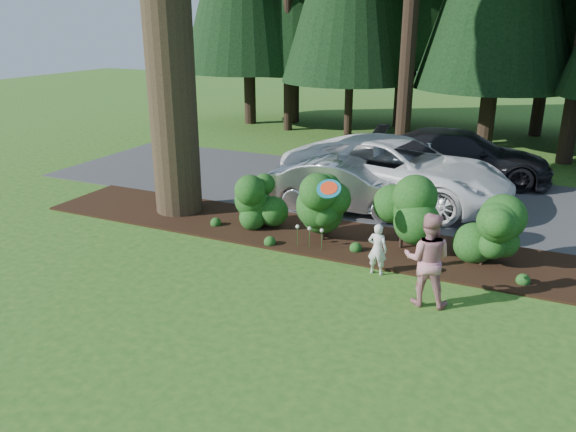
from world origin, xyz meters
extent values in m
plane|color=#265819|center=(0.00, 0.00, 0.00)|extent=(80.00, 80.00, 0.00)
cube|color=black|center=(0.00, 3.25, 0.03)|extent=(16.00, 2.50, 0.05)
cube|color=#38383A|center=(0.00, 7.50, 0.01)|extent=(22.00, 6.00, 0.03)
sphere|color=#184414|center=(-2.00, 3.20, 0.66)|extent=(1.08, 1.08, 1.08)
cylinder|color=black|center=(-2.00, 3.20, 0.15)|extent=(0.08, 0.08, 0.30)
sphere|color=#184414|center=(-0.20, 3.00, 0.94)|extent=(1.35, 1.35, 1.35)
cylinder|color=black|center=(-0.20, 3.00, 0.15)|extent=(0.08, 0.08, 0.30)
sphere|color=#184414|center=(1.60, 3.30, 0.83)|extent=(1.26, 1.26, 1.26)
cylinder|color=black|center=(1.60, 3.30, 0.15)|extent=(0.08, 0.08, 0.30)
sphere|color=#184414|center=(3.40, 3.10, 0.72)|extent=(1.17, 1.17, 1.17)
cylinder|color=black|center=(3.40, 3.10, 0.15)|extent=(0.08, 0.08, 0.30)
cylinder|color=#184414|center=(-0.60, 2.40, 0.25)|extent=(0.01, 0.01, 0.50)
sphere|color=white|center=(-0.60, 2.40, 0.52)|extent=(0.09, 0.09, 0.09)
cylinder|color=#184414|center=(-0.30, 2.40, 0.25)|extent=(0.01, 0.01, 0.50)
sphere|color=white|center=(-0.30, 2.40, 0.52)|extent=(0.09, 0.09, 0.09)
cylinder|color=#184414|center=(0.00, 2.40, 0.25)|extent=(0.01, 0.01, 0.50)
sphere|color=white|center=(0.00, 2.40, 0.52)|extent=(0.09, 0.09, 0.09)
cylinder|color=black|center=(-9.50, 14.00, 4.90)|extent=(0.50, 0.50, 9.80)
cylinder|color=black|center=(-7.00, 14.50, 4.55)|extent=(0.50, 0.50, 9.10)
cylinder|color=black|center=(-4.00, 15.00, 5.25)|extent=(0.50, 0.50, 10.50)
cylinder|color=black|center=(-1.00, 13.50, 4.38)|extent=(0.50, 0.50, 8.75)
cylinder|color=black|center=(2.00, 14.50, 5.60)|extent=(0.50, 0.50, 11.20)
cylinder|color=black|center=(-8.00, 18.50, 5.60)|extent=(0.50, 0.50, 11.20)
cylinder|color=black|center=(-2.50, 18.00, 5.25)|extent=(0.50, 0.50, 10.50)
imported|color=#B4B4B9|center=(-0.48, 5.38, 0.73)|extent=(4.29, 1.68, 1.39)
imported|color=white|center=(0.51, 6.82, 0.94)|extent=(6.91, 3.98, 1.81)
imported|color=black|center=(1.87, 9.80, 0.84)|extent=(5.88, 3.10, 1.63)
imported|color=silver|center=(1.47, 1.80, 0.55)|extent=(0.41, 0.27, 1.10)
imported|color=#A61631|center=(2.64, 0.93, 0.89)|extent=(0.94, 0.77, 1.78)
cylinder|color=#176E83|center=(0.40, 1.71, 1.74)|extent=(0.54, 0.44, 0.36)
cylinder|color=#FE3B15|center=(0.40, 1.71, 1.75)|extent=(0.38, 0.31, 0.25)
camera|label=1|loc=(4.29, -8.62, 5.02)|focal=35.00mm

